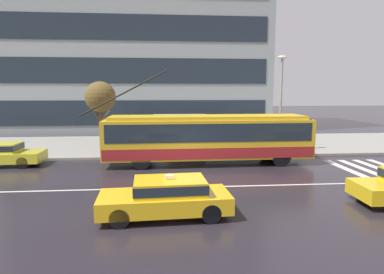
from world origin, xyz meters
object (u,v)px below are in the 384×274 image
(taxi_oncoming_near, at_px, (167,196))
(street_lamp, at_px, (281,95))
(pedestrian_walking_past, at_px, (165,126))
(bus_shelter, at_px, (180,123))
(pedestrian_approaching_curb, at_px, (203,126))
(pedestrian_at_shelter, at_px, (249,127))
(street_tree_bare, at_px, (100,98))
(trolleybus, at_px, (208,137))

(taxi_oncoming_near, xyz_separation_m, street_lamp, (7.54, 10.53, 3.16))
(taxi_oncoming_near, xyz_separation_m, pedestrian_walking_past, (0.07, 12.36, 1.02))
(bus_shelter, relative_size, pedestrian_approaching_curb, 1.78)
(bus_shelter, xyz_separation_m, pedestrian_at_shelter, (4.68, 0.04, -0.26))
(bus_shelter, height_order, pedestrian_approaching_curb, bus_shelter)
(pedestrian_at_shelter, bearing_deg, street_tree_bare, 173.68)
(taxi_oncoming_near, relative_size, pedestrian_walking_past, 2.21)
(bus_shelter, bearing_deg, pedestrian_approaching_curb, 4.18)
(street_tree_bare, bearing_deg, street_lamp, -10.55)
(pedestrian_at_shelter, distance_m, pedestrian_approaching_curb, 3.12)
(street_lamp, bearing_deg, pedestrian_approaching_curb, 166.57)
(pedestrian_at_shelter, height_order, street_tree_bare, street_tree_bare)
(pedestrian_approaching_curb, bearing_deg, bus_shelter, -175.82)
(street_lamp, height_order, street_tree_bare, street_lamp)
(taxi_oncoming_near, bearing_deg, trolleybus, 73.02)
(taxi_oncoming_near, distance_m, street_tree_bare, 13.79)
(trolleybus, xyz_separation_m, pedestrian_approaching_curb, (0.17, 3.70, 0.23))
(street_lamp, xyz_separation_m, street_tree_bare, (-11.88, 2.21, -0.17))
(taxi_oncoming_near, xyz_separation_m, street_tree_bare, (-4.35, 12.74, 2.99))
(trolleybus, relative_size, street_tree_bare, 2.77)
(bus_shelter, relative_size, pedestrian_walking_past, 1.81)
(pedestrian_approaching_curb, distance_m, pedestrian_walking_past, 2.63)
(pedestrian_approaching_curb, bearing_deg, pedestrian_walking_past, 165.71)
(trolleybus, distance_m, pedestrian_at_shelter, 4.89)
(taxi_oncoming_near, bearing_deg, street_tree_bare, 108.83)
(trolleybus, distance_m, street_tree_bare, 8.56)
(pedestrian_at_shelter, relative_size, street_lamp, 0.32)
(pedestrian_approaching_curb, xyz_separation_m, street_lamp, (4.92, -1.17, 2.10))
(pedestrian_at_shelter, relative_size, street_tree_bare, 0.43)
(trolleybus, xyz_separation_m, street_lamp, (5.09, 2.52, 2.33))
(pedestrian_approaching_curb, distance_m, street_lamp, 5.48)
(taxi_oncoming_near, bearing_deg, pedestrian_walking_past, 89.67)
(taxi_oncoming_near, distance_m, pedestrian_approaching_curb, 12.04)
(trolleybus, height_order, pedestrian_approaching_curb, trolleybus)
(pedestrian_walking_past, bearing_deg, bus_shelter, -37.78)
(pedestrian_at_shelter, bearing_deg, pedestrian_approaching_curb, 178.56)
(pedestrian_approaching_curb, relative_size, pedestrian_walking_past, 1.02)
(bus_shelter, relative_size, pedestrian_at_shelter, 1.77)
(street_lamp, bearing_deg, bus_shelter, 170.71)
(trolleybus, height_order, pedestrian_walking_past, trolleybus)
(trolleybus, height_order, pedestrian_at_shelter, trolleybus)
(taxi_oncoming_near, height_order, bus_shelter, bus_shelter)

